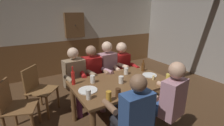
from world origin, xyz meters
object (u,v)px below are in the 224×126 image
Objects in this scene: person_0 at (76,77)px; wall_dart_cabinet at (75,25)px; person_2 at (109,69)px; pint_glass_1 at (168,77)px; person_3 at (122,68)px; pint_glass_5 at (93,79)px; person_4 at (132,114)px; plate_1 at (150,75)px; person_1 at (93,75)px; pint_glass_4 at (88,94)px; pint_glass_3 at (121,80)px; bottle_1 at (73,78)px; pint_glass_6 at (126,71)px; pint_glass_2 at (109,96)px; table_candle at (153,78)px; dining_table at (121,87)px; chair_empty_near_right at (38,89)px; plate_0 at (88,90)px; person_5 at (168,99)px; bottle_0 at (143,67)px; condiment_caddy at (137,88)px; chair_empty_near_left at (15,106)px.

wall_dart_cabinet is (0.69, 1.97, 0.77)m from person_0.
person_2 is 1.20m from pint_glass_1.
person_3 is 1.08m from pint_glass_5.
person_0 is 1.01× the size of person_4.
plate_1 is 0.36× the size of wall_dart_cabinet.
person_1 is 1.07m from pint_glass_4.
pint_glass_1 is 0.78m from pint_glass_3.
bottle_1 reaches higher than pint_glass_6.
plate_1 is 2.13× the size of pint_glass_6.
person_1 is at bearing -8.19° from person_2.
pint_glass_2 reaches higher than pint_glass_1.
person_4 is at bearing -149.14° from table_candle.
person_3 reaches higher than dining_table.
pint_glass_3 reaches higher than table_candle.
chair_empty_near_right reaches higher than plate_0.
pint_glass_6 reaches higher than table_candle.
table_candle is 0.58× the size of pint_glass_2.
bottle_0 is (0.33, 0.90, 0.15)m from person_5.
person_1 is at bearing 75.69° from pint_glass_2.
person_5 reaches higher than person_0.
condiment_caddy is at bearing -110.20° from pint_glass_6.
bottle_1 is 0.96m from pint_glass_6.
person_3 is at bearing 98.66° from pint_glass_1.
plate_0 is 0.42m from pint_glass_2.
plate_1 is 0.42m from pint_glass_6.
pint_glass_6 is (0.07, -0.49, 0.11)m from person_2.
pint_glass_3 is (-0.62, -0.00, 0.05)m from plate_1.
person_0 is 0.98× the size of person_5.
bottle_0 reaches higher than pint_glass_6.
table_candle is 0.11× the size of wall_dart_cabinet.
pint_glass_1 is (1.27, -0.35, 0.05)m from plate_0.
chair_empty_near_left is 6.45× the size of pint_glass_4.
person_5 is 0.52m from pint_glass_1.
person_3 is 0.98× the size of person_5.
person_0 is 0.50m from bottle_1.
person_5 is 3.48m from wall_dart_cabinet.
person_5 is 1.09m from pint_glass_4.
pint_glass_6 is at bearing 69.80° from condiment_caddy.
pint_glass_3 reaches higher than plate_1.
person_0 is 1.43m from person_4.
pint_glass_2 is 0.27m from pint_glass_4.
pint_glass_3 is at bearing 87.94° from chair_empty_near_left.
pint_glass_3 is 0.86× the size of pint_glass_4.
plate_1 is 2.14× the size of pint_glass_1.
person_2 reaches higher than person_3.
plate_0 is 0.24m from pint_glass_4.
person_0 is 0.93m from pint_glass_6.
bottle_0 is 1.59× the size of pint_glass_4.
wall_dart_cabinet reaches higher than pint_glass_4.
pint_glass_1 is 1.36m from pint_glass_4.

